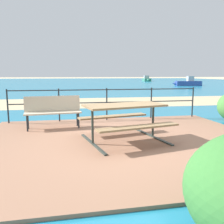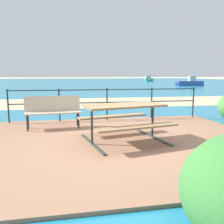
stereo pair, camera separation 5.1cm
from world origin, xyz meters
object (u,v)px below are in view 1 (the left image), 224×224
(park_bench, at_px, (53,109))
(boat_mid, at_px, (147,79))
(picnic_table, at_px, (124,113))
(boat_near, at_px, (188,83))

(park_bench, height_order, boat_mid, boat_mid)
(picnic_table, xyz_separation_m, boat_near, (14.32, 23.87, -0.25))
(park_bench, relative_size, boat_near, 0.39)
(picnic_table, height_order, boat_mid, boat_mid)
(park_bench, relative_size, boat_mid, 0.31)
(picnic_table, distance_m, boat_mid, 47.80)
(picnic_table, distance_m, boat_near, 27.83)
(park_bench, bearing_deg, picnic_table, -49.63)
(park_bench, distance_m, boat_mid, 46.92)
(boat_mid, bearing_deg, picnic_table, -9.50)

